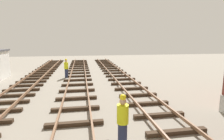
% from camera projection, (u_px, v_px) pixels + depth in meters
% --- Properties ---
extents(track_worker_foreground, '(0.40, 0.40, 1.87)m').
position_uv_depth(track_worker_foreground, '(123.00, 121.00, 6.07)').
color(track_worker_foreground, '#262D4C').
rests_on(track_worker_foreground, ground).
extents(track_worker_distant, '(0.40, 0.40, 1.87)m').
position_uv_depth(track_worker_distant, '(66.00, 68.00, 17.41)').
color(track_worker_distant, '#262D4C').
rests_on(track_worker_distant, ground).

